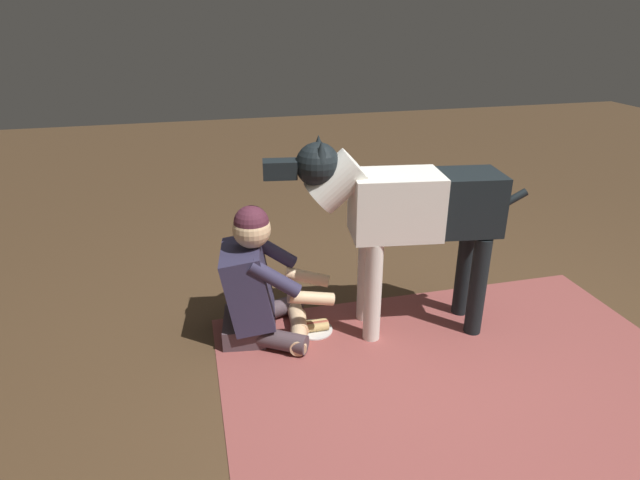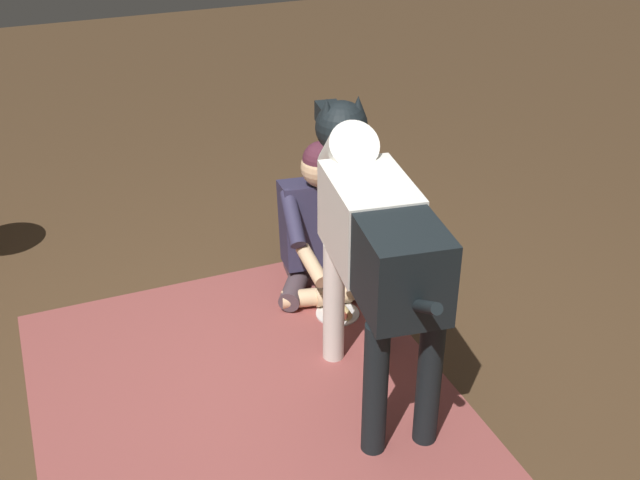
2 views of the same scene
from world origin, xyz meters
name	(u,v)px [view 2 (image 2 of 2)]	position (x,y,z in m)	size (l,w,h in m)	color
ground_plane	(267,419)	(0.00, 0.00, 0.00)	(14.55, 14.55, 0.00)	#4C3622
area_rug	(262,432)	(-0.07, 0.05, 0.00)	(2.50, 1.77, 0.01)	brown
person_sitting_on_floor	(322,229)	(0.91, -0.62, 0.33)	(0.68, 0.57, 0.81)	#4F3F45
large_dog	(373,233)	(0.09, -0.51, 0.75)	(1.47, 0.42, 1.17)	white
hot_dog_on_plate	(338,311)	(0.59, -0.58, 0.03)	(0.22, 0.22, 0.06)	silver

